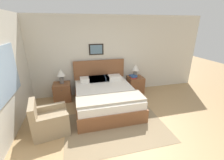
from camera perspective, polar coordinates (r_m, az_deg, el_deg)
The scene contains 13 objects.
ground_plane at distance 3.30m, azimuth 7.79°, elevation -23.95°, with size 16.00×16.00×0.00m, color tan.
wall_back at distance 5.12m, azimuth -3.05°, elevation 9.11°, with size 7.14×0.09×2.60m.
wall_left at distance 3.93m, azimuth -34.90°, elevation 1.95°, with size 0.08×5.13×2.60m.
area_rug_main at distance 3.74m, azimuth 1.61°, elevation -17.52°, with size 2.36×1.62×0.01m.
bed at distance 4.41m, azimuth -2.56°, elevation -6.32°, with size 1.71×2.04×1.20m.
armchair at distance 3.74m, azimuth -22.90°, elevation -14.33°, with size 0.84×0.77×0.79m.
nightstand_near_window at distance 5.05m, azimuth -18.36°, elevation -4.28°, with size 0.52×0.52×0.57m.
nightstand_by_door at distance 5.42m, azimuth 8.86°, elevation -1.73°, with size 0.52×0.52×0.57m.
table_lamp_near_window at distance 4.86m, azimuth -18.88°, elevation 2.15°, with size 0.25×0.25×0.46m.
table_lamp_by_door at distance 5.24m, azimuth 8.99°, elevation 4.30°, with size 0.25×0.25×0.46m.
book_thick_bottom at distance 5.23m, azimuth 8.05°, elevation 0.98°, with size 0.18×0.27×0.03m.
book_hardcover_middle at distance 5.22m, azimuth 8.07°, elevation 1.26°, with size 0.16×0.21×0.03m.
book_novel_upper at distance 5.21m, azimuth 8.09°, elevation 1.62°, with size 0.25×0.26×0.04m.
Camera 1 is at (-0.97, -2.17, 2.30)m, focal length 24.00 mm.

